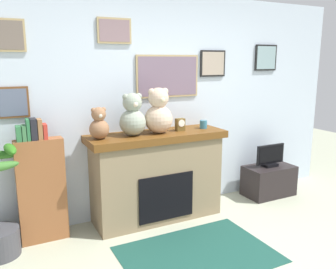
% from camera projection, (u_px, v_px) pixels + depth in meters
% --- Properties ---
extents(back_wall, '(5.20, 0.15, 2.60)m').
position_uv_depth(back_wall, '(163.00, 105.00, 4.30)').
color(back_wall, silver).
rests_on(back_wall, ground_plane).
extents(fireplace, '(1.60, 0.56, 1.03)m').
position_uv_depth(fireplace, '(157.00, 176.00, 4.09)').
color(fireplace, '#867254').
rests_on(fireplace, ground_plane).
extents(bookshelf, '(0.47, 0.16, 1.29)m').
position_uv_depth(bookshelf, '(41.00, 187.00, 3.56)').
color(bookshelf, brown).
rests_on(bookshelf, ground_plane).
extents(tv_stand, '(0.68, 0.40, 0.41)m').
position_uv_depth(tv_stand, '(269.00, 181.00, 4.86)').
color(tv_stand, black).
rests_on(tv_stand, ground_plane).
extents(television, '(0.45, 0.14, 0.31)m').
position_uv_depth(television, '(270.00, 157.00, 4.79)').
color(television, black).
rests_on(television, tv_stand).
extents(area_rug, '(1.44, 1.02, 0.01)m').
position_uv_depth(area_rug, '(198.00, 254.00, 3.39)').
color(area_rug, '#1A463C').
rests_on(area_rug, ground_plane).
extents(candle_jar, '(0.09, 0.09, 0.10)m').
position_uv_depth(candle_jar, '(203.00, 124.00, 4.23)').
color(candle_jar, teal).
rests_on(candle_jar, fireplace).
extents(mantel_clock, '(0.10, 0.08, 0.15)m').
position_uv_depth(mantel_clock, '(180.00, 125.00, 4.09)').
color(mantel_clock, brown).
rests_on(mantel_clock, fireplace).
extents(teddy_bear_cream, '(0.21, 0.21, 0.34)m').
position_uv_depth(teddy_bear_cream, '(99.00, 125.00, 3.65)').
color(teddy_bear_cream, '#906545').
rests_on(teddy_bear_cream, fireplace).
extents(teddy_bear_tan, '(0.29, 0.29, 0.47)m').
position_uv_depth(teddy_bear_tan, '(133.00, 117.00, 3.80)').
color(teddy_bear_tan, gray).
rests_on(teddy_bear_tan, fireplace).
extents(teddy_bear_brown, '(0.32, 0.32, 0.51)m').
position_uv_depth(teddy_bear_brown, '(159.00, 113.00, 3.93)').
color(teddy_bear_brown, '#CFB195').
rests_on(teddy_bear_brown, fireplace).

